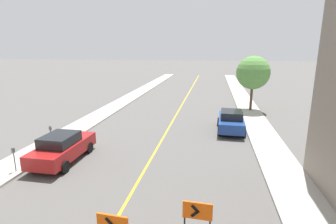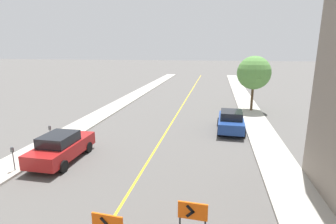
% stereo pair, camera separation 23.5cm
% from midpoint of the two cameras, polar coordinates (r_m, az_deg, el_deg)
% --- Properties ---
extents(lane_stripe, '(0.12, 73.33, 0.01)m').
position_cam_midpoint_polar(lane_stripe, '(25.83, 1.95, 0.09)').
color(lane_stripe, gold).
rests_on(lane_stripe, ground_plane).
extents(sidewalk_left, '(2.11, 73.33, 0.12)m').
position_cam_midpoint_polar(sidewalk_left, '(27.60, -12.47, 0.78)').
color(sidewalk_left, '#ADA89E').
rests_on(sidewalk_left, ground_plane).
extents(sidewalk_right, '(2.11, 73.33, 0.12)m').
position_cam_midpoint_polar(sidewalk_right, '(25.84, 17.37, -0.40)').
color(sidewalk_right, '#ADA89E').
rests_on(sidewalk_right, ground_plane).
extents(arrow_barricade_secondary, '(0.96, 0.12, 1.34)m').
position_cam_midpoint_polar(arrow_barricade_secondary, '(8.96, 5.61, -21.06)').
color(arrow_barricade_secondary, '#EF560C').
rests_on(arrow_barricade_secondary, ground_plane).
extents(parked_car_curb_near, '(1.94, 4.33, 1.59)m').
position_cam_midpoint_polar(parked_car_curb_near, '(15.58, -22.41, -7.16)').
color(parked_car_curb_near, maroon).
rests_on(parked_car_curb_near, ground_plane).
extents(parked_car_curb_mid, '(1.95, 4.36, 1.59)m').
position_cam_midpoint_polar(parked_car_curb_mid, '(20.14, 13.23, -1.85)').
color(parked_car_curb_mid, navy).
rests_on(parked_car_curb_mid, ground_plane).
extents(parking_meter_near_curb, '(0.12, 0.11, 1.26)m').
position_cam_midpoint_polar(parking_meter_near_curb, '(15.11, -30.96, -7.89)').
color(parking_meter_near_curb, '#4C4C51').
rests_on(parking_meter_near_curb, sidewalk_left).
extents(parking_meter_far_curb, '(0.12, 0.11, 1.45)m').
position_cam_midpoint_polar(parking_meter_far_curb, '(17.34, -24.53, -4.10)').
color(parking_meter_far_curb, '#4C4C51').
rests_on(parking_meter_far_curb, sidewalk_left).
extents(street_tree_right_near, '(3.19, 3.19, 5.27)m').
position_cam_midpoint_polar(street_tree_right_near, '(26.64, 17.79, 8.13)').
color(street_tree_right_near, '#4C3823').
rests_on(street_tree_right_near, sidewalk_right).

